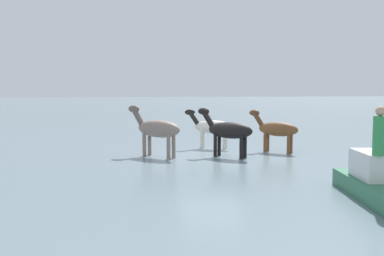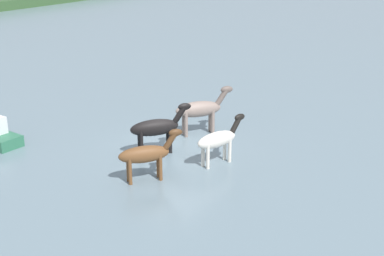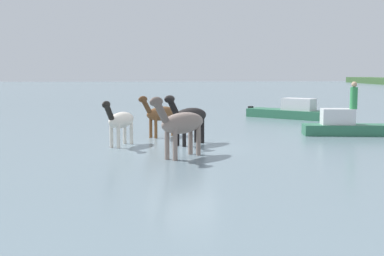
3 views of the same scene
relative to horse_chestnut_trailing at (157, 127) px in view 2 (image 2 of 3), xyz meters
The scene contains 5 objects.
ground_plane 1.26m from the horse_chestnut_trailing, 28.44° to the right, with size 209.78×209.78×0.00m, color slate.
horse_chestnut_trailing is the anchor object (origin of this frame).
horse_rear_stallion 2.58m from the horse_chestnut_trailing, 155.39° to the right, with size 1.95×1.82×1.79m.
horse_dark_mare 2.86m from the horse_chestnut_trailing, ahead, with size 2.25×2.04×2.05m.
horse_mid_herd 2.60m from the horse_chestnut_trailing, 85.25° to the right, with size 2.23×1.23×1.77m.
Camera 2 is at (-16.87, -10.34, 7.83)m, focal length 49.19 mm.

